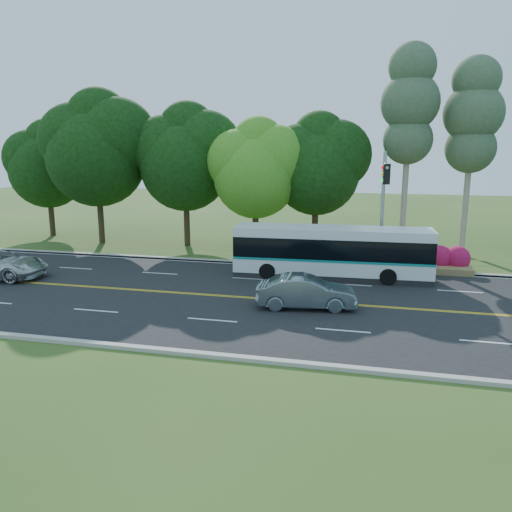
# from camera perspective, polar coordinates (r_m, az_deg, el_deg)

# --- Properties ---
(ground) EXTENTS (120.00, 120.00, 0.00)m
(ground) POSITION_cam_1_polar(r_m,az_deg,el_deg) (24.55, -1.37, -4.78)
(ground) COLOR #2D4D19
(ground) RESTS_ON ground
(road) EXTENTS (60.00, 14.00, 0.02)m
(road) POSITION_cam_1_polar(r_m,az_deg,el_deg) (24.55, -1.37, -4.76)
(road) COLOR black
(road) RESTS_ON ground
(curb_north) EXTENTS (60.00, 0.30, 0.15)m
(curb_north) POSITION_cam_1_polar(r_m,az_deg,el_deg) (31.27, 1.91, -0.90)
(curb_north) COLOR #ABA49A
(curb_north) RESTS_ON ground
(curb_south) EXTENTS (60.00, 0.30, 0.15)m
(curb_south) POSITION_cam_1_polar(r_m,az_deg,el_deg) (18.11, -7.14, -11.00)
(curb_south) COLOR #ABA49A
(curb_south) RESTS_ON ground
(grass_verge) EXTENTS (60.00, 4.00, 0.10)m
(grass_verge) POSITION_cam_1_polar(r_m,az_deg,el_deg) (33.04, 2.53, -0.23)
(grass_verge) COLOR #2D4D19
(grass_verge) RESTS_ON ground
(lane_markings) EXTENTS (57.60, 13.82, 0.00)m
(lane_markings) POSITION_cam_1_polar(r_m,az_deg,el_deg) (24.57, -1.58, -4.72)
(lane_markings) COLOR gold
(lane_markings) RESTS_ON road
(tree_row) EXTENTS (44.70, 9.10, 13.84)m
(tree_row) POSITION_cam_1_polar(r_m,az_deg,el_deg) (36.56, -4.56, 11.51)
(tree_row) COLOR black
(tree_row) RESTS_ON ground
(bougainvillea_hedge) EXTENTS (9.50, 2.25, 1.50)m
(bougainvillea_hedge) POSITION_cam_1_polar(r_m,az_deg,el_deg) (31.57, 15.17, -0.00)
(bougainvillea_hedge) COLOR #A70D31
(bougainvillea_hedge) RESTS_ON ground
(traffic_signal) EXTENTS (0.42, 6.10, 7.00)m
(traffic_signal) POSITION_cam_1_polar(r_m,az_deg,el_deg) (28.24, 14.39, 6.76)
(traffic_signal) COLOR #999CA1
(traffic_signal) RESTS_ON ground
(transit_bus) EXTENTS (10.96, 2.79, 2.85)m
(transit_bus) POSITION_cam_1_polar(r_m,az_deg,el_deg) (28.27, 8.62, 0.36)
(transit_bus) COLOR silver
(transit_bus) RESTS_ON road
(sedan) EXTENTS (4.70, 2.22, 1.49)m
(sedan) POSITION_cam_1_polar(r_m,az_deg,el_deg) (22.90, 5.72, -4.11)
(sedan) COLOR slate
(sedan) RESTS_ON road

